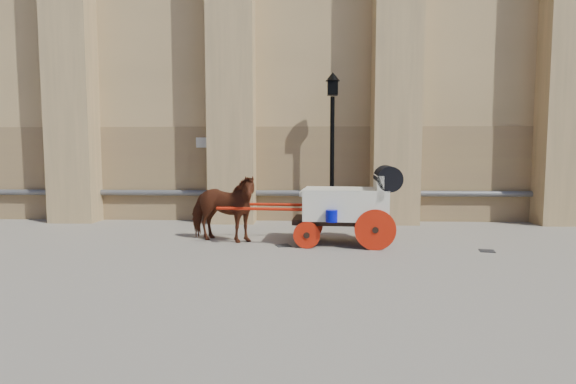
{
  "coord_description": "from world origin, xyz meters",
  "views": [
    {
      "loc": [
        1.27,
        -10.26,
        2.18
      ],
      "look_at": [
        0.85,
        0.47,
        1.24
      ],
      "focal_mm": 28.0,
      "sensor_mm": 36.0,
      "label": 1
    }
  ],
  "objects": [
    {
      "name": "ground",
      "position": [
        0.0,
        0.0,
        0.0
      ],
      "size": [
        90.0,
        90.0,
        0.0
      ],
      "primitive_type": "plane",
      "color": "slate",
      "rests_on": "ground"
    },
    {
      "name": "horse",
      "position": [
        -0.76,
        0.54,
        0.82
      ],
      "size": [
        2.13,
        1.47,
        1.65
      ],
      "primitive_type": "imported",
      "rotation": [
        0.0,
        0.0,
        1.24
      ],
      "color": "brown",
      "rests_on": "ground"
    },
    {
      "name": "carriage",
      "position": [
        2.37,
        0.37,
        1.01
      ],
      "size": [
        4.36,
        1.58,
        1.87
      ],
      "rotation": [
        0.0,
        0.0,
        -0.08
      ],
      "color": "black",
      "rests_on": "ground"
    },
    {
      "name": "street_lamp",
      "position": [
        2.07,
        3.24,
        2.43
      ],
      "size": [
        0.43,
        0.43,
        4.54
      ],
      "color": "black",
      "rests_on": "ground"
    },
    {
      "name": "drain_grate_near",
      "position": [
        0.75,
        0.11,
        0.01
      ],
      "size": [
        0.42,
        0.42,
        0.01
      ],
      "primitive_type": "cube",
      "rotation": [
        0.0,
        0.0,
        0.38
      ],
      "color": "black",
      "rests_on": "ground"
    },
    {
      "name": "drain_grate_far",
      "position": [
        5.31,
        -0.3,
        0.01
      ],
      "size": [
        0.39,
        0.39,
        0.01
      ],
      "primitive_type": "cube",
      "rotation": [
        0.0,
        0.0,
        -0.23
      ],
      "color": "black",
      "rests_on": "ground"
    }
  ]
}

